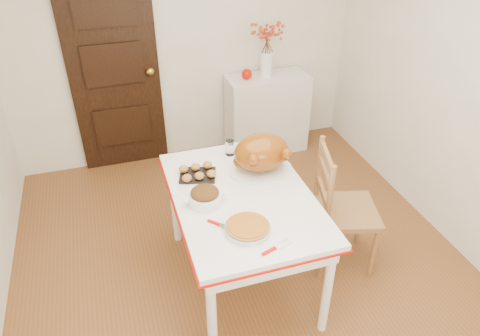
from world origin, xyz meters
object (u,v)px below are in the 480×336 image
object	(u,v)px
turkey_platter	(261,154)
pumpkin_pie	(248,227)
chair_oak	(347,209)
kitchen_table	(242,239)
sideboard	(267,114)

from	to	relation	value
turkey_platter	pumpkin_pie	distance (m)	0.66
chair_oak	pumpkin_pie	world-z (taller)	chair_oak
kitchen_table	turkey_platter	world-z (taller)	turkey_platter
sideboard	chair_oak	bearing A→B (deg)	-91.43
pumpkin_pie	sideboard	bearing A→B (deg)	66.32
turkey_platter	kitchen_table	bearing A→B (deg)	-124.90
kitchen_table	chair_oak	world-z (taller)	chair_oak
turkey_platter	pumpkin_pie	xyz separation A→B (m)	(-0.30, -0.58, -0.12)
pumpkin_pie	kitchen_table	bearing A→B (deg)	76.97
sideboard	turkey_platter	size ratio (longest dim) A/B	1.86
sideboard	turkey_platter	world-z (taller)	turkey_platter
sideboard	kitchen_table	distance (m)	1.98
chair_oak	pumpkin_pie	distance (m)	1.00
sideboard	kitchen_table	bearing A→B (deg)	-115.65
kitchen_table	chair_oak	bearing A→B (deg)	-2.34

